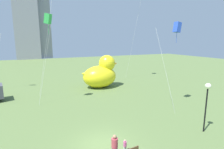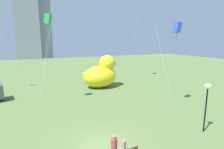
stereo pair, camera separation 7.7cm
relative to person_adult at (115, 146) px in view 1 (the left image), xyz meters
The scene contains 7 objects.
ground_plane 2.12m from the person_adult, 92.52° to the left, with size 140.00×140.00×0.00m, color #5C743F.
person_adult is the anchor object (origin of this frame).
person_child 1.12m from the person_adult, 19.96° to the left, with size 0.23×0.23×0.96m.
giant_inflatable_duck 18.64m from the person_adult, 70.98° to the left, with size 6.42×4.12×5.32m.
lamppost 8.84m from the person_adult, ahead, with size 0.48×0.48×4.27m.
kite_blue 14.59m from the person_adult, 29.28° to the left, with size 2.30×3.25×9.73m.
kite_green 15.57m from the person_adult, 100.41° to the left, with size 2.18×2.09×10.70m.
Camera 1 is at (-4.58, -11.40, 7.72)m, focal length 28.75 mm.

